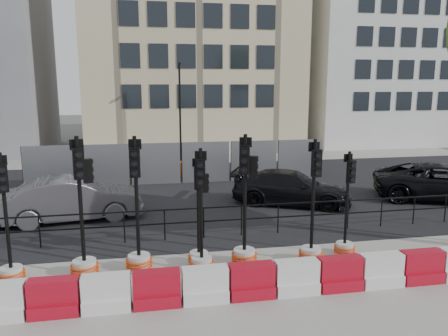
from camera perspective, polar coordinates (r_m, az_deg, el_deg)
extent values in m
plane|color=#51514C|center=(12.68, -1.89, -10.99)|extent=(120.00, 120.00, 0.00)
cube|color=gray|center=(9.99, 0.83, -17.25)|extent=(40.00, 6.00, 0.02)
cube|color=black|center=(19.30, -5.04, -3.27)|extent=(40.00, 14.00, 0.03)
cube|color=gray|center=(28.09, -6.83, 1.15)|extent=(40.00, 4.00, 0.02)
cube|color=beige|center=(34.11, -4.38, 18.06)|extent=(15.00, 10.00, 18.00)
cube|color=silver|center=(38.65, 19.21, 15.17)|extent=(12.00, 9.00, 16.00)
cylinder|color=black|center=(13.85, -22.94, -7.75)|extent=(0.04, 0.04, 1.00)
cylinder|color=black|center=(13.64, -17.97, -7.70)|extent=(0.04, 0.04, 1.00)
cylinder|color=black|center=(13.52, -12.89, -7.58)|extent=(0.04, 0.04, 1.00)
cylinder|color=black|center=(13.52, -7.76, -7.41)|extent=(0.04, 0.04, 1.00)
cylinder|color=black|center=(13.62, -2.67, -7.18)|extent=(0.04, 0.04, 1.00)
cylinder|color=black|center=(13.83, 2.29, -6.90)|extent=(0.04, 0.04, 1.00)
cylinder|color=black|center=(14.13, 7.07, -6.58)|extent=(0.04, 0.04, 1.00)
cylinder|color=black|center=(14.53, 11.62, -6.23)|extent=(0.04, 0.04, 1.00)
cylinder|color=black|center=(15.01, 15.89, -5.87)|extent=(0.04, 0.04, 1.00)
cylinder|color=black|center=(15.57, 19.87, -5.51)|extent=(0.04, 0.04, 1.00)
cylinder|color=black|center=(16.20, 23.55, -5.14)|extent=(0.04, 0.04, 1.00)
cylinder|color=black|center=(16.90, 26.94, -4.79)|extent=(0.04, 0.04, 1.00)
cube|color=black|center=(13.48, -2.69, -5.24)|extent=(18.00, 0.04, 0.04)
cube|color=black|center=(13.61, -2.68, -6.98)|extent=(18.00, 0.04, 0.04)
cube|color=gray|center=(21.39, -21.84, 0.08)|extent=(2.30, 0.05, 2.00)
cylinder|color=black|center=(21.65, -24.82, -0.03)|extent=(0.05, 0.05, 2.00)
cube|color=gray|center=(21.05, -15.43, 0.30)|extent=(2.30, 0.05, 2.00)
cylinder|color=black|center=(21.18, -18.52, 0.20)|extent=(0.05, 0.05, 2.00)
cube|color=gray|center=(20.97, -8.88, 0.53)|extent=(2.30, 0.05, 2.00)
cylinder|color=black|center=(20.97, -12.02, 0.42)|extent=(0.05, 0.05, 2.00)
cube|color=gray|center=(21.17, -2.38, 0.75)|extent=(2.30, 0.05, 2.00)
cylinder|color=black|center=(21.04, -5.48, 0.65)|extent=(0.05, 0.05, 2.00)
cube|color=gray|center=(21.64, 3.92, 0.96)|extent=(2.30, 0.05, 2.00)
cylinder|color=black|center=(21.38, 0.94, 0.86)|extent=(0.05, 0.05, 2.00)
cube|color=gray|center=(22.35, 9.89, 1.14)|extent=(2.30, 0.05, 2.00)
cylinder|color=black|center=(21.98, 7.08, 1.05)|extent=(0.05, 0.05, 2.00)
cube|color=orange|center=(22.66, -16.05, -0.54)|extent=(1.00, 0.40, 0.80)
cube|color=orange|center=(22.55, -10.99, -0.37)|extent=(1.00, 0.40, 0.80)
cube|color=orange|center=(22.62, -5.92, -0.19)|extent=(1.00, 0.40, 0.80)
cube|color=orange|center=(22.86, -0.92, -0.01)|extent=(1.00, 0.40, 0.80)
cube|color=orange|center=(23.27, 3.94, 0.16)|extent=(1.00, 0.40, 0.80)
cube|color=orange|center=(23.85, 8.60, 0.32)|extent=(1.00, 0.40, 0.80)
cylinder|color=black|center=(26.78, -5.76, 7.14)|extent=(0.12, 0.12, 6.00)
cube|color=black|center=(26.51, -5.83, 13.38)|extent=(0.12, 0.50, 0.12)
cube|color=white|center=(10.38, -27.16, -16.52)|extent=(1.00, 0.50, 0.30)
cube|color=#AC0D25|center=(10.13, -21.22, -16.72)|extent=(1.00, 0.50, 0.30)
cube|color=#AC0D25|center=(9.96, -21.38, -14.67)|extent=(1.00, 0.35, 0.50)
cube|color=white|center=(9.98, -15.03, -16.76)|extent=(1.00, 0.50, 0.30)
cube|color=white|center=(9.81, -15.14, -14.68)|extent=(1.00, 0.35, 0.50)
cube|color=#AC0D25|center=(9.95, -8.73, -16.60)|extent=(1.00, 0.50, 0.30)
cube|color=#AC0D25|center=(9.77, -8.80, -14.52)|extent=(1.00, 0.35, 0.50)
cube|color=white|center=(10.02, -2.47, -16.26)|extent=(1.00, 0.50, 0.30)
cube|color=white|center=(9.84, -2.49, -14.19)|extent=(1.00, 0.35, 0.50)
cube|color=#AC0D25|center=(10.20, 3.61, -15.75)|extent=(1.00, 0.50, 0.30)
cube|color=#AC0D25|center=(10.03, 3.64, -13.71)|extent=(1.00, 0.35, 0.50)
cube|color=white|center=(10.49, 9.38, -15.11)|extent=(1.00, 0.50, 0.30)
cube|color=white|center=(10.32, 9.45, -13.11)|extent=(1.00, 0.35, 0.50)
cube|color=#AC0D25|center=(10.86, 14.77, -14.37)|extent=(1.00, 0.50, 0.30)
cube|color=#AC0D25|center=(10.70, 14.87, -12.43)|extent=(1.00, 0.35, 0.50)
cube|color=white|center=(11.33, 19.72, -13.58)|extent=(1.00, 0.50, 0.30)
cube|color=white|center=(11.17, 19.85, -11.71)|extent=(1.00, 0.35, 0.50)
cube|color=#AC0D25|center=(11.87, 24.22, -12.78)|extent=(1.00, 0.50, 0.30)
cube|color=#AC0D25|center=(11.72, 24.37, -10.98)|extent=(1.00, 0.35, 0.50)
cylinder|color=silver|center=(12.01, -25.99, -12.41)|extent=(0.52, 0.52, 0.39)
torus|color=#D73F0B|center=(12.04, -25.96, -12.75)|extent=(0.63, 0.63, 0.05)
torus|color=#D73F0B|center=(12.01, -25.99, -12.41)|extent=(0.63, 0.63, 0.05)
torus|color=#D73F0B|center=(11.98, -26.03, -12.07)|extent=(0.63, 0.63, 0.05)
cylinder|color=black|center=(11.52, -26.63, -5.31)|extent=(0.09, 0.09, 2.90)
cube|color=black|center=(11.21, -26.97, -1.18)|extent=(0.26, 0.21, 0.68)
cylinder|color=black|center=(11.18, -26.84, -2.32)|extent=(0.15, 0.09, 0.14)
cylinder|color=black|center=(11.14, -26.94, -1.25)|extent=(0.15, 0.09, 0.14)
cylinder|color=black|center=(11.10, -27.03, -0.18)|extent=(0.15, 0.09, 0.14)
cube|color=black|center=(11.32, -27.19, 0.90)|extent=(0.28, 0.13, 0.23)
cylinder|color=silver|center=(11.68, -17.73, -12.36)|extent=(0.58, 0.58, 0.43)
torus|color=#D73F0B|center=(11.71, -17.71, -12.75)|extent=(0.69, 0.69, 0.05)
torus|color=#D73F0B|center=(11.68, -17.73, -12.36)|extent=(0.69, 0.69, 0.05)
torus|color=#D73F0B|center=(11.64, -17.76, -11.97)|extent=(0.69, 0.69, 0.05)
cylinder|color=black|center=(11.13, -18.24, -4.23)|extent=(0.10, 0.10, 3.21)
cube|color=black|center=(10.80, -18.46, 0.55)|extent=(0.29, 0.21, 0.75)
cylinder|color=black|center=(10.76, -18.33, -0.76)|extent=(0.17, 0.09, 0.16)
cylinder|color=black|center=(10.72, -18.40, 0.47)|extent=(0.17, 0.09, 0.16)
cylinder|color=black|center=(10.68, -18.48, 1.71)|extent=(0.17, 0.09, 0.16)
cube|color=black|center=(10.93, -18.72, 2.92)|extent=(0.32, 0.11, 0.26)
cube|color=black|center=(10.99, -17.37, -0.35)|extent=(0.24, 0.19, 0.59)
cylinder|color=silver|center=(11.68, -11.02, -12.03)|extent=(0.57, 0.57, 0.42)
torus|color=#D73F0B|center=(11.72, -11.00, -12.41)|extent=(0.69, 0.69, 0.05)
torus|color=#D73F0B|center=(11.68, -11.02, -12.03)|extent=(0.69, 0.69, 0.05)
torus|color=#D73F0B|center=(11.65, -11.03, -11.65)|extent=(0.69, 0.69, 0.05)
cylinder|color=black|center=(11.14, -11.33, -3.99)|extent=(0.10, 0.10, 3.17)
cube|color=black|center=(10.81, -11.58, 0.71)|extent=(0.27, 0.17, 0.74)
cylinder|color=black|center=(10.77, -11.58, -0.58)|extent=(0.16, 0.07, 0.16)
cylinder|color=black|center=(10.73, -11.63, 0.63)|extent=(0.16, 0.07, 0.16)
cylinder|color=black|center=(10.69, -11.67, 1.86)|extent=(0.16, 0.07, 0.16)
cube|color=black|center=(10.94, -11.57, 3.07)|extent=(0.32, 0.06, 0.25)
cylinder|color=silver|center=(11.85, -3.31, -11.68)|extent=(0.48, 0.48, 0.36)
torus|color=#D73F0B|center=(11.88, -3.30, -12.00)|extent=(0.58, 0.58, 0.04)
torus|color=#D73F0B|center=(11.85, -3.31, -11.68)|extent=(0.58, 0.58, 0.04)
torus|color=#D73F0B|center=(11.82, -3.31, -11.36)|extent=(0.58, 0.58, 0.04)
cylinder|color=black|center=(11.38, -3.39, -5.06)|extent=(0.08, 0.08, 2.66)
cube|color=black|center=(11.08, -3.37, -1.24)|extent=(0.21, 0.13, 0.62)
cylinder|color=black|center=(11.06, -3.31, -2.30)|extent=(0.13, 0.05, 0.13)
cylinder|color=black|center=(11.01, -3.32, -1.31)|extent=(0.13, 0.05, 0.13)
cylinder|color=black|center=(10.97, -3.33, -0.32)|extent=(0.13, 0.05, 0.13)
cube|color=black|center=(11.17, -3.49, 0.71)|extent=(0.27, 0.03, 0.21)
cube|color=black|center=(11.25, -2.52, -1.98)|extent=(0.18, 0.12, 0.49)
cylinder|color=silver|center=(11.43, -2.93, -12.45)|extent=(0.52, 0.52, 0.39)
torus|color=#D73F0B|center=(11.47, -2.93, -12.81)|extent=(0.63, 0.63, 0.05)
torus|color=#D73F0B|center=(11.43, -2.93, -12.45)|extent=(0.63, 0.63, 0.05)
torus|color=#D73F0B|center=(11.40, -2.94, -12.09)|extent=(0.63, 0.63, 0.05)
cylinder|color=black|center=(10.92, -3.01, -4.97)|extent=(0.09, 0.09, 2.90)
cube|color=black|center=(10.60, -3.09, -0.61)|extent=(0.25, 0.18, 0.68)
cylinder|color=black|center=(10.57, -3.10, -1.82)|extent=(0.15, 0.07, 0.15)
cylinder|color=black|center=(10.52, -3.12, -0.69)|extent=(0.15, 0.07, 0.15)
cylinder|color=black|center=(10.48, -3.13, 0.45)|extent=(0.15, 0.07, 0.15)
cube|color=black|center=(10.70, -3.06, 1.61)|extent=(0.29, 0.08, 0.23)
cylinder|color=silver|center=(11.84, 2.66, -11.51)|extent=(0.57, 0.57, 0.42)
torus|color=#D73F0B|center=(11.87, 2.66, -11.89)|extent=(0.69, 0.69, 0.05)
torus|color=#D73F0B|center=(11.84, 2.66, -11.51)|extent=(0.69, 0.69, 0.05)
torus|color=#D73F0B|center=(11.81, 2.67, -11.13)|extent=(0.69, 0.69, 0.05)
cylinder|color=black|center=(11.31, 2.74, -3.56)|extent=(0.10, 0.10, 3.17)
cube|color=black|center=(10.98, 2.71, 1.08)|extent=(0.29, 0.22, 0.74)
cylinder|color=black|center=(10.94, 2.65, -0.19)|extent=(0.17, 0.10, 0.16)
cylinder|color=black|center=(10.90, 2.66, 1.01)|extent=(0.17, 0.10, 0.16)
cylinder|color=black|center=(10.86, 2.67, 2.22)|extent=(0.17, 0.10, 0.16)
cube|color=black|center=(11.11, 2.84, 3.40)|extent=(0.31, 0.14, 0.25)
cube|color=black|center=(11.12, 3.85, 0.09)|extent=(0.25, 0.20, 0.58)
cylinder|color=silver|center=(12.21, 11.27, -11.06)|extent=(0.55, 0.55, 0.40)
torus|color=#D73F0B|center=(12.24, 11.26, -11.41)|extent=(0.66, 0.66, 0.05)
torus|color=#D73F0B|center=(12.21, 11.27, -11.06)|extent=(0.66, 0.66, 0.05)
torus|color=#D73F0B|center=(12.18, 11.29, -10.70)|extent=(0.66, 0.66, 0.05)
cylinder|color=black|center=(11.71, 11.57, -3.68)|extent=(0.09, 0.09, 3.04)
cube|color=black|center=(11.41, 12.00, 0.61)|extent=(0.25, 0.16, 0.71)
cylinder|color=black|center=(11.38, 12.14, -0.57)|extent=(0.15, 0.06, 0.15)
cylinder|color=black|center=(11.34, 12.18, 0.54)|extent=(0.15, 0.06, 0.15)
cylinder|color=black|center=(11.30, 12.23, 1.65)|extent=(0.15, 0.06, 0.15)
cube|color=black|center=(11.50, 11.68, 2.75)|extent=(0.30, 0.05, 0.24)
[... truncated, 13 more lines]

